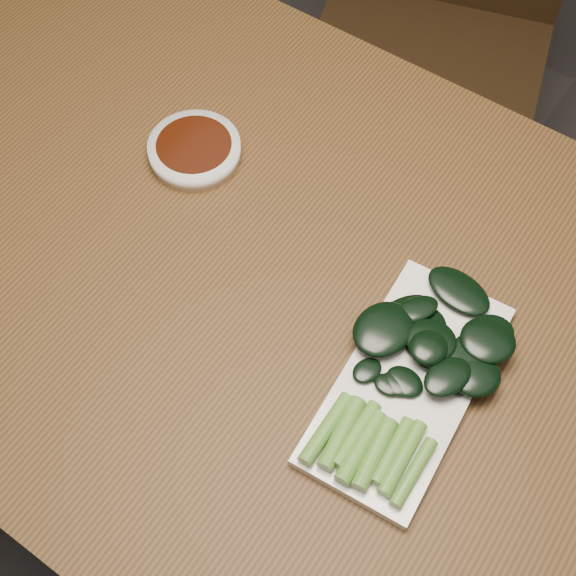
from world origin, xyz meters
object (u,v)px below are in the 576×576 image
at_px(table, 297,318).
at_px(chair_far, 434,24).
at_px(sauce_bowl, 195,150).
at_px(serving_plate, 407,384).
at_px(gai_lan, 417,370).

bearing_deg(table, chair_far, 104.81).
height_order(sauce_bowl, serving_plate, sauce_bowl).
xyz_separation_m(table, sauce_bowl, (-0.22, 0.09, 0.08)).
height_order(chair_far, gai_lan, chair_far).
relative_size(serving_plate, gai_lan, 0.99).
relative_size(sauce_bowl, serving_plate, 0.41).
distance_m(table, serving_plate, 0.19).
bearing_deg(sauce_bowl, chair_far, 88.39).
height_order(table, gai_lan, gai_lan).
bearing_deg(chair_far, gai_lan, -81.65).
bearing_deg(serving_plate, table, 168.46).
bearing_deg(chair_far, table, -92.18).
bearing_deg(serving_plate, gai_lan, 74.35).
relative_size(chair_far, gai_lan, 2.97).
xyz_separation_m(chair_far, sauce_bowl, (-0.02, -0.68, 0.27)).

